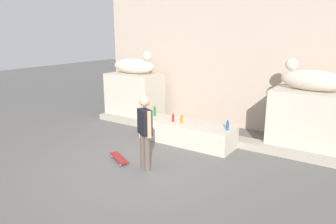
{
  "coord_description": "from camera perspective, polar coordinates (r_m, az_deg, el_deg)",
  "views": [
    {
      "loc": [
        4.24,
        -5.16,
        3.05
      ],
      "look_at": [
        0.04,
        1.12,
        1.1
      ],
      "focal_mm": 34.26,
      "sensor_mm": 36.0,
      "label": 1
    }
  ],
  "objects": [
    {
      "name": "skateboard",
      "position": [
        7.85,
        -8.71,
        -8.07
      ],
      "size": [
        0.8,
        0.55,
        0.08
      ],
      "rotation": [
        0.0,
        0.0,
        2.65
      ],
      "color": "maroon",
      "rests_on": "ground_plane"
    },
    {
      "name": "skater",
      "position": [
        7.05,
        -4.13,
        -3.14
      ],
      "size": [
        0.49,
        0.34,
        1.67
      ],
      "rotation": [
        0.0,
        0.0,
        2.68
      ],
      "color": "brown",
      "rests_on": "ground_plane"
    },
    {
      "name": "ledge_block",
      "position": [
        8.87,
        3.39,
        -3.72
      ],
      "size": [
        2.66,
        0.89,
        0.57
      ],
      "primitive_type": "cube",
      "color": "beige",
      "rests_on": "ground_plane"
    },
    {
      "name": "pedestal_left",
      "position": [
        11.29,
        -5.96,
        2.83
      ],
      "size": [
        1.83,
        1.13,
        1.58
      ],
      "primitive_type": "cube",
      "color": "beige",
      "rests_on": "ground_plane"
    },
    {
      "name": "ground_plane",
      "position": [
        7.35,
        -5.18,
        -10.14
      ],
      "size": [
        40.0,
        40.0,
        0.0
      ],
      "primitive_type": "plane",
      "color": "#605E5B"
    },
    {
      "name": "statue_reclining_right",
      "position": [
        8.7,
        24.12,
        5.34
      ],
      "size": [
        1.67,
        0.81,
        0.78
      ],
      "rotation": [
        0.0,
        0.0,
        2.98
      ],
      "color": "beige",
      "rests_on": "pedestal_right"
    },
    {
      "name": "facade_wall",
      "position": [
        10.61,
        10.5,
        13.41
      ],
      "size": [
        9.09,
        0.6,
        5.8
      ],
      "primitive_type": "cube",
      "color": "#C0AA97",
      "rests_on": "ground_plane"
    },
    {
      "name": "bottle_orange",
      "position": [
        8.75,
        2.47,
        -1.26
      ],
      "size": [
        0.08,
        0.08,
        0.27
      ],
      "color": "orange",
      "rests_on": "ledge_block"
    },
    {
      "name": "bottle_red",
      "position": [
        8.86,
        0.91,
        -1.06
      ],
      "size": [
        0.07,
        0.07,
        0.26
      ],
      "color": "red",
      "rests_on": "ledge_block"
    },
    {
      "name": "bottle_green",
      "position": [
        9.47,
        -2.38,
        0.12
      ],
      "size": [
        0.08,
        0.08,
        0.31
      ],
      "color": "#1E722D",
      "rests_on": "ledge_block"
    },
    {
      "name": "pedestal_right",
      "position": [
        8.9,
        23.63,
        -1.51
      ],
      "size": [
        1.83,
        1.13,
        1.58
      ],
      "primitive_type": "cube",
      "color": "beige",
      "rests_on": "ground_plane"
    },
    {
      "name": "stair_step",
      "position": [
        9.45,
        5.3,
        -3.86
      ],
      "size": [
        7.53,
        0.5,
        0.18
      ],
      "primitive_type": "cube",
      "color": "#A9A08F",
      "rests_on": "ground_plane"
    },
    {
      "name": "statue_reclining_left",
      "position": [
        11.11,
        -5.95,
        8.24
      ],
      "size": [
        1.64,
        0.7,
        0.78
      ],
      "rotation": [
        0.0,
        0.0,
        0.09
      ],
      "color": "beige",
      "rests_on": "pedestal_left"
    },
    {
      "name": "bottle_blue",
      "position": [
        8.25,
        10.54,
        -2.39
      ],
      "size": [
        0.07,
        0.07,
        0.29
      ],
      "color": "#194C99",
      "rests_on": "ledge_block"
    }
  ]
}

